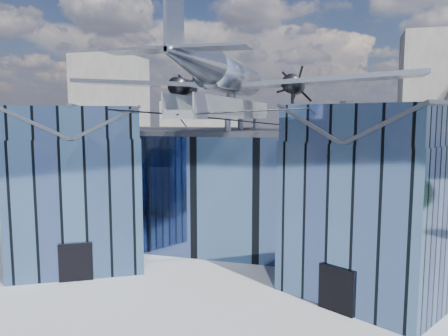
# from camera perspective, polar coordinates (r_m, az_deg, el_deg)

# --- Properties ---
(ground_plane) EXTENTS (120.00, 120.00, 0.00)m
(ground_plane) POSITION_cam_1_polar(r_m,az_deg,el_deg) (32.21, -1.01, -13.23)
(ground_plane) COLOR gray
(museum) EXTENTS (32.88, 24.50, 17.60)m
(museum) POSITION_cam_1_polar(r_m,az_deg,el_deg) (36.29, 1.67, -1.93)
(museum) COLOR #46628E
(museum) RESTS_ON ground
(bg_towers) EXTENTS (77.00, 24.50, 26.00)m
(bg_towers) POSITION_cam_1_polar(r_m,az_deg,el_deg) (79.78, 10.78, 5.88)
(bg_towers) COLOR slate
(bg_towers) RESTS_ON ground
(tree_plaza_w) EXTENTS (3.91, 3.91, 5.71)m
(tree_plaza_w) POSITION_cam_1_polar(r_m,az_deg,el_deg) (39.04, -25.09, -4.44)
(tree_plaza_w) COLOR #372516
(tree_plaza_w) RESTS_ON ground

